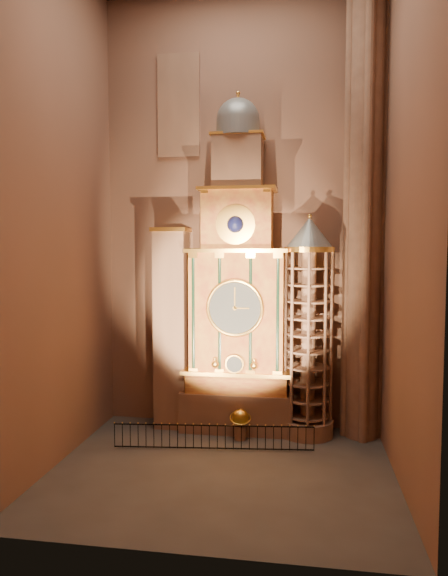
% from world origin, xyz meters
% --- Properties ---
extents(floor, '(14.00, 14.00, 0.00)m').
position_xyz_m(floor, '(0.00, 0.00, 0.00)').
color(floor, '#383330').
rests_on(floor, ground).
extents(wall_back, '(22.00, 0.00, 22.00)m').
position_xyz_m(wall_back, '(0.00, 6.00, 11.00)').
color(wall_back, '#8E5F4C').
rests_on(wall_back, floor).
extents(wall_left, '(0.00, 22.00, 22.00)m').
position_xyz_m(wall_left, '(-7.00, 0.00, 11.00)').
color(wall_left, '#8E5F4C').
rests_on(wall_left, floor).
extents(wall_right, '(0.00, 22.00, 22.00)m').
position_xyz_m(wall_right, '(7.00, 0.00, 11.00)').
color(wall_right, '#8E5F4C').
rests_on(wall_right, floor).
extents(astronomical_clock, '(5.60, 2.41, 16.70)m').
position_xyz_m(astronomical_clock, '(0.00, 4.96, 6.68)').
color(astronomical_clock, '#8C634C').
rests_on(astronomical_clock, floor).
extents(portrait_tower, '(1.80, 1.60, 10.20)m').
position_xyz_m(portrait_tower, '(-3.40, 4.98, 5.15)').
color(portrait_tower, '#8C634C').
rests_on(portrait_tower, floor).
extents(stair_turret, '(2.50, 2.50, 10.80)m').
position_xyz_m(stair_turret, '(3.50, 4.70, 5.27)').
color(stair_turret, '#8C634C').
rests_on(stair_turret, floor).
extents(gothic_pier, '(2.04, 2.04, 22.00)m').
position_xyz_m(gothic_pier, '(6.10, 5.00, 11.00)').
color(gothic_pier, '#8C634C').
rests_on(gothic_pier, floor).
extents(stained_glass_window, '(2.20, 0.14, 5.20)m').
position_xyz_m(stained_glass_window, '(-3.20, 5.92, 16.50)').
color(stained_glass_window, '#371A79').
rests_on(stained_glass_window, wall_back).
extents(celestial_globe, '(1.16, 1.11, 1.48)m').
position_xyz_m(celestial_globe, '(0.32, 3.60, 0.89)').
color(celestial_globe, '#8C634C').
rests_on(celestial_globe, floor).
extents(iron_railing, '(9.03, 1.01, 1.11)m').
position_xyz_m(iron_railing, '(-0.72, 2.07, 0.60)').
color(iron_railing, black).
rests_on(iron_railing, floor).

